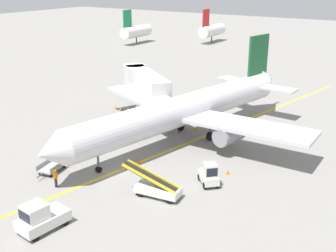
% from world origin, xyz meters
% --- Properties ---
extents(ground_plane, '(300.00, 300.00, 0.00)m').
position_xyz_m(ground_plane, '(0.00, 0.00, 0.00)').
color(ground_plane, gray).
extents(taxi_line_yellow, '(15.64, 78.57, 0.01)m').
position_xyz_m(taxi_line_yellow, '(0.95, 5.00, 0.00)').
color(taxi_line_yellow, yellow).
rests_on(taxi_line_yellow, ground).
extents(airliner, '(28.08, 35.16, 10.10)m').
position_xyz_m(airliner, '(1.05, 11.13, 3.42)').
color(airliner, silver).
rests_on(airliner, ground).
extents(jet_bridge, '(11.87, 9.47, 4.85)m').
position_xyz_m(jet_bridge, '(-10.42, 18.73, 3.54)').
color(jet_bridge, silver).
rests_on(jet_bridge, ground).
extents(pushback_tug, '(2.26, 3.78, 2.20)m').
position_xyz_m(pushback_tug, '(1.72, -10.00, 0.99)').
color(pushback_tug, silver).
rests_on(pushback_tug, ground).
extents(baggage_tug_near_wing, '(2.62, 2.61, 2.10)m').
position_xyz_m(baggage_tug_near_wing, '(8.41, 2.76, 0.93)').
color(baggage_tug_near_wing, silver).
rests_on(baggage_tug_near_wing, ground).
extents(belt_loader_forward_hold, '(3.91, 4.80, 2.59)m').
position_xyz_m(belt_loader_forward_hold, '(-4.80, 7.22, 0.78)').
color(belt_loader_forward_hold, silver).
rests_on(belt_loader_forward_hold, ground).
extents(belt_loader_aft_hold, '(5.14, 2.03, 2.59)m').
position_xyz_m(belt_loader_aft_hold, '(5.80, -1.42, 0.78)').
color(belt_loader_aft_hold, silver).
rests_on(belt_loader_aft_hold, ground).
extents(baggage_cart_loaded, '(2.17, 3.84, 0.94)m').
position_xyz_m(baggage_cart_loaded, '(-4.98, -2.92, 0.47)').
color(baggage_cart_loaded, '#A5A5A8').
rests_on(baggage_cart_loaded, ground).
extents(ground_crew_marshaller, '(0.36, 0.24, 1.70)m').
position_xyz_m(ground_crew_marshaller, '(-2.33, -4.89, 0.91)').
color(ground_crew_marshaller, '#26262D').
rests_on(ground_crew_marshaller, ground).
extents(safety_cone_nose_left, '(0.36, 0.36, 0.44)m').
position_xyz_m(safety_cone_nose_left, '(0.73, 2.95, 0.22)').
color(safety_cone_nose_left, orange).
rests_on(safety_cone_nose_left, ground).
extents(safety_cone_nose_right, '(0.36, 0.36, 0.44)m').
position_xyz_m(safety_cone_nose_right, '(8.94, 5.49, 0.22)').
color(safety_cone_nose_right, orange).
rests_on(safety_cone_nose_right, ground).
extents(safety_cone_wingtip_left, '(0.36, 0.36, 0.44)m').
position_xyz_m(safety_cone_wingtip_left, '(-12.48, 15.05, 0.22)').
color(safety_cone_wingtip_left, orange).
rests_on(safety_cone_wingtip_left, ground).
extents(safety_cone_wingtip_right, '(0.36, 0.36, 0.44)m').
position_xyz_m(safety_cone_wingtip_right, '(0.66, 14.01, 0.22)').
color(safety_cone_wingtip_right, orange).
rests_on(safety_cone_wingtip_right, ground).
extents(distant_aircraft_far_left, '(3.00, 10.10, 8.80)m').
position_xyz_m(distant_aircraft_far_left, '(-45.09, 61.99, 3.22)').
color(distant_aircraft_far_left, silver).
rests_on(distant_aircraft_far_left, ground).
extents(distant_aircraft_mid_left, '(3.00, 10.10, 8.80)m').
position_xyz_m(distant_aircraft_mid_left, '(-29.61, 74.63, 3.22)').
color(distant_aircraft_mid_left, silver).
rests_on(distant_aircraft_mid_left, ground).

